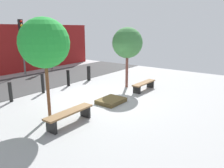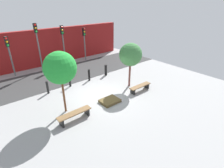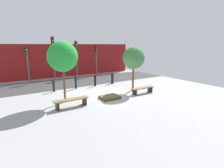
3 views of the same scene
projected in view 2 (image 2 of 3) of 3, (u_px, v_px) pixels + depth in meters
The scene contains 16 objects.
ground_plane at pixel (101, 96), 11.60m from camera, with size 18.00×18.00×0.00m, color #979797.
road_strip at pixel (66, 74), 15.03m from camera, with size 18.00×4.19×0.01m, color #363636.
building_facade at pixel (48, 47), 16.72m from camera, with size 16.20×0.50×3.37m, color maroon.
bench_left at pixel (75, 115), 9.17m from camera, with size 1.88×0.44×0.47m.
bench_right at pixel (140, 87), 12.13m from camera, with size 1.78×0.40×0.43m.
planter_bed at pixel (110, 101), 10.89m from camera, with size 1.16×0.91×0.17m, color brown.
tree_behind_left_bench at pixel (60, 68), 8.90m from camera, with size 1.71×1.71×3.50m.
tree_behind_right_bench at pixel (131, 55), 11.97m from camera, with size 1.59×1.59×3.18m.
bollard_far_left at pixel (48, 87), 11.78m from camera, with size 0.16×0.16×0.88m, color black.
bollard_left at pixel (70, 80), 12.72m from camera, with size 0.15×0.15×0.98m, color black.
bollard_center at pixel (89, 75), 13.70m from camera, with size 0.16×0.16×0.89m, color black.
bollard_right at pixel (106, 70), 14.66m from camera, with size 0.21×0.21×0.89m, color black.
traffic_light_west at pixel (9, 49), 13.70m from camera, with size 0.28×0.27×3.25m.
traffic_light_mid_west at pixel (37, 39), 14.80m from camera, with size 0.28×0.27×4.05m.
traffic_light_mid_east at pixel (63, 38), 16.23m from camera, with size 0.28×0.27×3.68m.
traffic_light_east at pixel (84, 38), 17.68m from camera, with size 0.28×0.27×3.29m.
Camera 2 is at (-5.88, -8.23, 5.79)m, focal length 28.00 mm.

